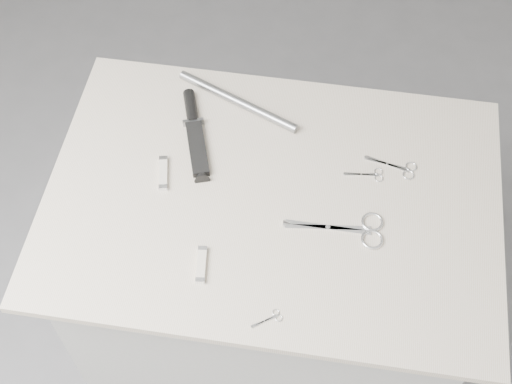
# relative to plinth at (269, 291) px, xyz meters

# --- Properties ---
(ground) EXTENTS (4.00, 4.00, 0.01)m
(ground) POSITION_rel_plinth_xyz_m (0.00, 0.00, -0.46)
(ground) COLOR slate
(ground) RESTS_ON ground
(plinth) EXTENTS (0.90, 0.60, 0.90)m
(plinth) POSITION_rel_plinth_xyz_m (0.00, 0.00, 0.00)
(plinth) COLOR #B3B3B0
(plinth) RESTS_ON ground
(display_board) EXTENTS (1.00, 0.70, 0.02)m
(display_board) POSITION_rel_plinth_xyz_m (0.00, 0.00, 0.46)
(display_board) COLOR beige
(display_board) RESTS_ON plinth
(large_shears) EXTENTS (0.21, 0.09, 0.01)m
(large_shears) POSITION_rel_plinth_xyz_m (0.19, -0.06, 0.47)
(large_shears) COLOR silver
(large_shears) RESTS_ON display_board
(embroidery_scissors_a) EXTENTS (0.12, 0.06, 0.00)m
(embroidery_scissors_a) POSITION_rel_plinth_xyz_m (0.27, 0.12, 0.47)
(embroidery_scissors_a) COLOR silver
(embroidery_scissors_a) RESTS_ON display_board
(embroidery_scissors_b) EXTENTS (0.09, 0.04, 0.00)m
(embroidery_scissors_b) POSITION_rel_plinth_xyz_m (0.21, 0.09, 0.47)
(embroidery_scissors_b) COLOR silver
(embroidery_scissors_b) RESTS_ON display_board
(tiny_scissors) EXTENTS (0.06, 0.05, 0.00)m
(tiny_scissors) POSITION_rel_plinth_xyz_m (0.04, -0.29, 0.47)
(tiny_scissors) COLOR silver
(tiny_scissors) RESTS_ON display_board
(sheathed_knife) EXTENTS (0.11, 0.25, 0.03)m
(sheathed_knife) POSITION_rel_plinth_xyz_m (-0.21, 0.15, 0.48)
(sheathed_knife) COLOR black
(sheathed_knife) RESTS_ON display_board
(pocket_knife_a) EXTENTS (0.04, 0.09, 0.01)m
(pocket_knife_a) POSITION_rel_plinth_xyz_m (-0.25, 0.02, 0.48)
(pocket_knife_a) COLOR silver
(pocket_knife_a) RESTS_ON display_board
(pocket_knife_b) EXTENTS (0.03, 0.08, 0.01)m
(pocket_knife_b) POSITION_rel_plinth_xyz_m (-0.12, -0.19, 0.48)
(pocket_knife_b) COLOR silver
(pocket_knife_b) RESTS_ON display_board
(metal_rail) EXTENTS (0.31, 0.15, 0.02)m
(metal_rail) POSITION_rel_plinth_xyz_m (-0.12, 0.25, 0.48)
(metal_rail) COLOR gray
(metal_rail) RESTS_ON display_board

